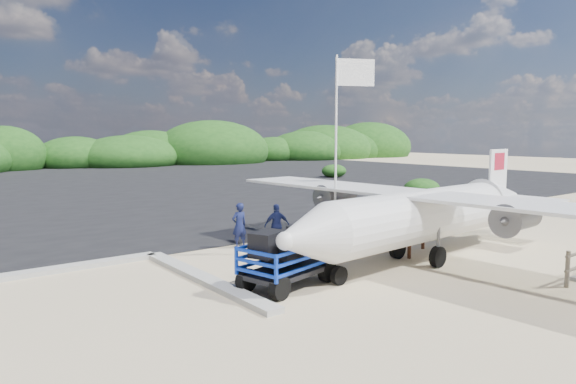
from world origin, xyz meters
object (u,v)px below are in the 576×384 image
crew_a (239,225)px  crew_b (374,222)px  signboard (416,253)px  crew_c (277,225)px  aircraft_large (242,183)px  flagpole (335,253)px  baggage_cart (288,286)px

crew_a → crew_b: 5.04m
signboard → crew_c: crew_c is taller
aircraft_large → crew_a: bearing=53.2°
flagpole → crew_b: flagpole is taller
signboard → crew_c: size_ratio=1.19×
baggage_cart → aircraft_large: aircraft_large is taller
crew_c → aircraft_large: (12.32, 21.87, -0.79)m
baggage_cart → crew_c: bearing=43.6°
baggage_cart → signboard: 5.88m
signboard → crew_b: size_ratio=1.13×
flagpole → crew_c: flagpole is taller
crew_a → crew_c: (1.17, -0.71, -0.03)m
flagpole → signboard: flagpole is taller
flagpole → crew_c: bearing=114.6°
flagpole → signboard: (2.23, -1.72, 0.00)m
baggage_cart → crew_c: 5.02m
crew_c → aircraft_large: bearing=-97.0°
crew_b → crew_c: bearing=-41.5°
signboard → crew_c: 5.03m
crew_c → flagpole: bearing=137.0°
baggage_cart → crew_a: bearing=59.1°
crew_a → crew_b: (4.38, -2.50, 0.01)m
flagpole → crew_b: 2.42m
crew_b → aircraft_large: 25.36m
crew_b → crew_c: 3.67m
signboard → aircraft_large: aircraft_large is taller
crew_b → crew_c: (-3.21, 1.79, -0.04)m
flagpole → crew_a: size_ratio=4.09×
baggage_cart → aircraft_large: size_ratio=0.19×
crew_a → crew_c: 1.37m
crew_a → crew_c: bearing=148.1°
aircraft_large → crew_b: bearing=64.7°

